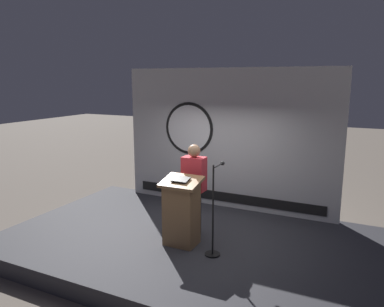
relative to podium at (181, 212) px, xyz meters
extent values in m
plane|color=#6B6056|center=(-0.02, 0.27, -0.87)|extent=(40.00, 40.00, 0.00)
cube|color=#333338|center=(-0.02, 0.27, -0.72)|extent=(6.40, 4.00, 0.30)
cube|color=silver|center=(-0.02, 2.12, 0.91)|extent=(4.67, 0.10, 2.95)
cylinder|color=black|center=(-0.88, 2.06, 1.10)|extent=(1.14, 0.02, 1.14)
cylinder|color=white|center=(-0.88, 2.06, 1.10)|extent=(1.02, 0.02, 1.02)
cube|color=black|center=(-0.02, 2.06, -0.35)|extent=(4.20, 0.02, 0.20)
cube|color=olive|center=(0.00, 0.00, -0.04)|extent=(0.52, 0.40, 1.05)
cube|color=olive|center=(0.00, 0.00, 0.51)|extent=(0.64, 0.50, 0.16)
cube|color=black|center=(0.00, -0.02, 0.56)|extent=(0.28, 0.20, 0.07)
cylinder|color=black|center=(0.00, 0.48, -0.17)|extent=(0.26, 0.26, 0.80)
cube|color=red|center=(0.00, 0.48, 0.54)|extent=(0.40, 0.24, 0.60)
sphere|color=#997051|center=(0.00, 0.48, 0.95)|extent=(0.22, 0.22, 0.22)
cylinder|color=black|center=(0.63, -0.15, -0.55)|extent=(0.24, 0.24, 0.02)
cylinder|color=black|center=(0.63, -0.15, 0.16)|extent=(0.03, 0.03, 1.46)
cylinder|color=black|center=(0.63, 0.04, 0.84)|extent=(0.02, 0.37, 0.02)
sphere|color=#262626|center=(0.63, 0.22, 0.84)|extent=(0.07, 0.07, 0.07)
camera|label=1|loc=(2.72, -5.18, 2.16)|focal=34.85mm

